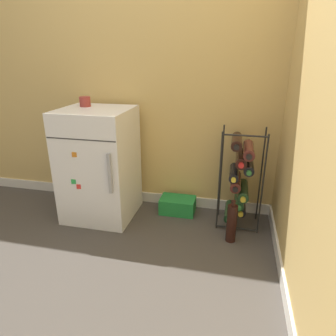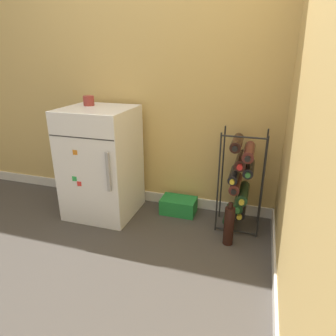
% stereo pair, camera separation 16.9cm
% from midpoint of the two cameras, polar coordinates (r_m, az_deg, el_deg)
% --- Properties ---
extents(ground_plane, '(14.00, 14.00, 0.00)m').
position_cam_midpoint_polar(ground_plane, '(2.29, -5.79, -12.94)').
color(ground_plane, '#423D38').
extents(wall_back, '(6.81, 0.07, 2.50)m').
position_cam_midpoint_polar(wall_back, '(2.46, -2.33, 20.15)').
color(wall_back, tan).
rests_on(wall_back, ground_plane).
extents(mini_fridge, '(0.54, 0.53, 0.89)m').
position_cam_midpoint_polar(mini_fridge, '(2.47, -14.86, 0.64)').
color(mini_fridge, white).
rests_on(mini_fridge, ground_plane).
extents(wine_rack, '(0.32, 0.33, 0.77)m').
position_cam_midpoint_polar(wine_rack, '(2.30, 11.51, -1.87)').
color(wine_rack, black).
rests_on(wine_rack, ground_plane).
extents(soda_box, '(0.29, 0.19, 0.13)m').
position_cam_midpoint_polar(soda_box, '(2.56, -0.05, -7.13)').
color(soda_box, '#1E7F38').
rests_on(soda_box, ground_plane).
extents(fridge_top_cup, '(0.08, 0.08, 0.08)m').
position_cam_midpoint_polar(fridge_top_cup, '(2.48, -17.47, 11.96)').
color(fridge_top_cup, maroon).
rests_on(fridge_top_cup, mini_fridge).
extents(loose_bottle_floor, '(0.07, 0.07, 0.32)m').
position_cam_midpoint_polar(loose_bottle_floor, '(2.19, 9.85, -10.33)').
color(loose_bottle_floor, black).
rests_on(loose_bottle_floor, ground_plane).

